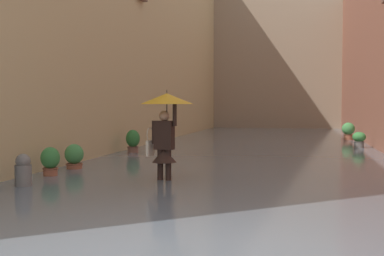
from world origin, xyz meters
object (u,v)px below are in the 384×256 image
(potted_plant_near_right, at_px, (50,163))
(potted_plant_mid_right, at_px, (74,158))
(potted_plant_far_left, at_px, (348,131))
(mooring_bollard, at_px, (23,174))
(person_wading, at_px, (166,118))
(potted_plant_far_right, at_px, (133,142))
(potted_plant_mid_left, at_px, (359,140))

(potted_plant_near_right, bearing_deg, potted_plant_mid_right, -88.89)
(potted_plant_far_left, height_order, mooring_bollard, potted_plant_far_left)
(potted_plant_mid_right, bearing_deg, potted_plant_far_left, -122.11)
(person_wading, xyz_separation_m, potted_plant_near_right, (2.63, -0.11, -0.99))
(potted_plant_far_right, distance_m, potted_plant_mid_right, 4.14)
(person_wading, bearing_deg, potted_plant_near_right, -2.43)
(potted_plant_mid_left, relative_size, mooring_bollard, 0.94)
(potted_plant_far_right, distance_m, potted_plant_far_left, 10.55)
(mooring_bollard, bearing_deg, potted_plant_near_right, -82.24)
(person_wading, height_order, potted_plant_mid_left, person_wading)
(person_wading, bearing_deg, potted_plant_far_left, -109.86)
(potted_plant_mid_right, bearing_deg, potted_plant_near_right, 91.11)
(potted_plant_mid_right, bearing_deg, potted_plant_mid_left, -133.95)
(potted_plant_far_left, bearing_deg, person_wading, 70.14)
(potted_plant_near_right, relative_size, mooring_bollard, 1.01)
(potted_plant_far_left, bearing_deg, potted_plant_far_right, 46.11)
(potted_plant_mid_right, relative_size, potted_plant_far_left, 0.81)
(potted_plant_far_right, bearing_deg, potted_plant_near_right, 89.66)
(potted_plant_far_right, bearing_deg, person_wading, 115.40)
(potted_plant_far_right, bearing_deg, potted_plant_mid_left, -154.34)
(potted_plant_near_right, height_order, potted_plant_mid_left, potted_plant_near_right)
(mooring_bollard, bearing_deg, person_wading, -152.13)
(potted_plant_near_right, relative_size, potted_plant_far_right, 0.87)
(person_wading, bearing_deg, potted_plant_mid_left, -117.78)
(person_wading, xyz_separation_m, potted_plant_mid_left, (-4.73, -8.98, -1.01))
(potted_plant_mid_left, bearing_deg, potted_plant_near_right, 50.33)
(person_wading, xyz_separation_m, mooring_bollard, (2.43, 1.29, -1.04))
(potted_plant_near_right, relative_size, potted_plant_mid_right, 1.04)
(potted_plant_near_right, bearing_deg, potted_plant_mid_left, -129.67)
(person_wading, relative_size, potted_plant_far_right, 2.24)
(potted_plant_near_right, distance_m, potted_plant_mid_left, 11.52)
(potted_plant_mid_right, height_order, potted_plant_mid_left, potted_plant_mid_right)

